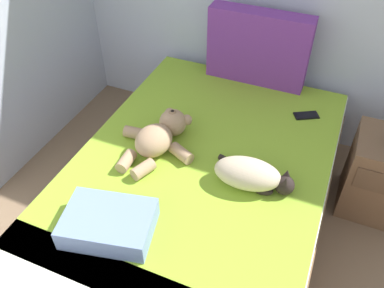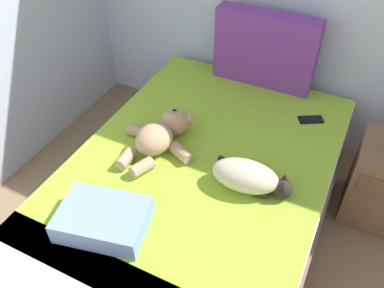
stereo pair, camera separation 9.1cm
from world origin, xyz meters
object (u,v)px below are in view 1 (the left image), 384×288
object	(u,v)px
bed	(200,194)
cell_phone	(306,115)
patterned_cushion	(258,48)
cat	(251,175)
teddy_bear	(159,136)
throw_pillow	(109,223)

from	to	relation	value
bed	cell_phone	bearing A→B (deg)	54.85
cell_phone	patterned_cushion	bearing A→B (deg)	146.47
bed	patterned_cushion	world-z (taller)	patterned_cushion
patterned_cushion	cell_phone	bearing A→B (deg)	-33.53
bed	cell_phone	size ratio (longest dim) A/B	12.30
cat	teddy_bear	world-z (taller)	teddy_bear
patterned_cushion	throw_pillow	size ratio (longest dim) A/B	1.67
patterned_cushion	bed	bearing A→B (deg)	-92.34
bed	throw_pillow	xyz separation A→B (m)	(-0.22, -0.57, 0.31)
bed	teddy_bear	xyz separation A→B (m)	(-0.26, 0.04, 0.32)
patterned_cushion	teddy_bear	xyz separation A→B (m)	(-0.30, -0.87, -0.17)
teddy_bear	cell_phone	xyz separation A→B (m)	(0.72, 0.60, -0.07)
bed	throw_pillow	bearing A→B (deg)	-110.90
cat	teddy_bear	distance (m)	0.56
patterned_cushion	cell_phone	size ratio (longest dim) A/B	4.07
bed	throw_pillow	size ratio (longest dim) A/B	5.05
patterned_cushion	throw_pillow	xyz separation A→B (m)	(-0.26, -1.49, -0.19)
teddy_bear	throw_pillow	world-z (taller)	teddy_bear
cat	cell_phone	size ratio (longest dim) A/B	2.64
cell_phone	throw_pillow	size ratio (longest dim) A/B	0.41
cat	patterned_cushion	bearing A→B (deg)	104.86
cat	throw_pillow	world-z (taller)	cat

